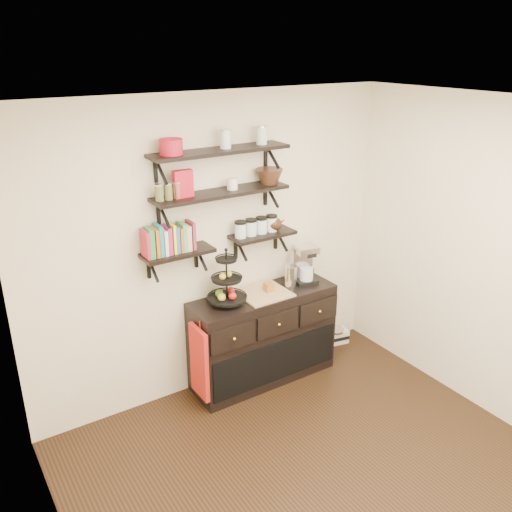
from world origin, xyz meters
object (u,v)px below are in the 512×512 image
object	(u,v)px
sideboard	(263,337)
radio	(335,336)
fruit_stand	(227,286)
coffee_maker	(304,264)

from	to	relation	value
sideboard	radio	world-z (taller)	sideboard
fruit_stand	coffee_maker	bearing A→B (deg)	1.46
sideboard	coffee_maker	bearing A→B (deg)	3.05
sideboard	coffee_maker	xyz separation A→B (m)	(0.48, 0.03, 0.63)
fruit_stand	coffee_maker	size ratio (longest dim) A/B	1.35
fruit_stand	coffee_maker	xyz separation A→B (m)	(0.86, 0.02, 0.00)
fruit_stand	radio	size ratio (longest dim) A/B	1.70
coffee_maker	radio	bearing A→B (deg)	20.54
sideboard	fruit_stand	size ratio (longest dim) A/B	2.77
radio	coffee_maker	bearing A→B (deg)	-159.02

